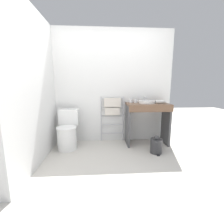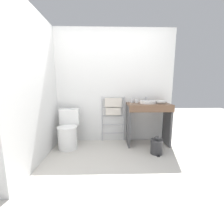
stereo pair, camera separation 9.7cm
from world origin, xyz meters
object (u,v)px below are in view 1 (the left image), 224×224
at_px(toilet, 67,132).
at_px(hair_dryer, 160,102).
at_px(cup_near_edge, 136,101).
at_px(sink_basin, 147,102).
at_px(cup_near_wall, 131,101).
at_px(towel_radiator, 112,110).
at_px(trash_bin, 156,145).

distance_m(toilet, hair_dryer, 1.96).
bearing_deg(cup_near_edge, toilet, -170.88).
bearing_deg(sink_basin, cup_near_wall, 155.94).
bearing_deg(hair_dryer, towel_radiator, 166.79).
xyz_separation_m(toilet, cup_near_edge, (1.40, 0.22, 0.58)).
relative_size(cup_near_edge, trash_bin, 0.24).
height_order(towel_radiator, trash_bin, towel_radiator).
bearing_deg(trash_bin, cup_near_wall, 120.72).
bearing_deg(trash_bin, towel_radiator, 139.82).
distance_m(towel_radiator, sink_basin, 0.75).
height_order(towel_radiator, sink_basin, towel_radiator).
height_order(cup_near_edge, hair_dryer, cup_near_edge).
bearing_deg(cup_near_wall, toilet, -167.89).
xyz_separation_m(towel_radiator, cup_near_wall, (0.40, -0.03, 0.20)).
xyz_separation_m(sink_basin, cup_near_wall, (-0.31, 0.14, 0.01)).
bearing_deg(hair_dryer, sink_basin, 166.44).
relative_size(sink_basin, hair_dryer, 1.51).
xyz_separation_m(cup_near_wall, cup_near_edge, (0.09, -0.06, -0.00)).
height_order(towel_radiator, hair_dryer, towel_radiator).
height_order(toilet, cup_near_edge, cup_near_edge).
xyz_separation_m(sink_basin, hair_dryer, (0.25, -0.06, 0.00)).
bearing_deg(toilet, cup_near_edge, 9.12).
relative_size(towel_radiator, cup_near_wall, 11.70).
height_order(sink_basin, cup_near_wall, cup_near_wall).
bearing_deg(trash_bin, cup_near_edge, 116.10).
relative_size(toilet, cup_near_wall, 9.02).
relative_size(sink_basin, cup_near_edge, 4.02).
distance_m(towel_radiator, cup_near_edge, 0.54).
bearing_deg(cup_near_edge, cup_near_wall, 148.78).
xyz_separation_m(cup_near_wall, trash_bin, (0.37, -0.62, -0.76)).
relative_size(cup_near_wall, hair_dryer, 0.39).
distance_m(towel_radiator, trash_bin, 1.15).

